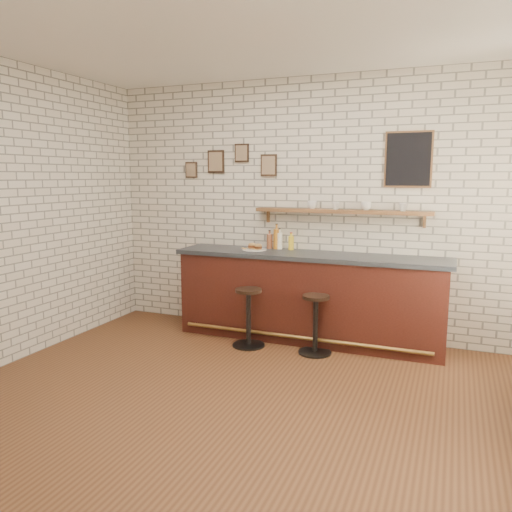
% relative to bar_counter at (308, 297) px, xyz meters
% --- Properties ---
extents(ground, '(5.00, 5.00, 0.00)m').
position_rel_bar_counter_xyz_m(ground, '(-0.10, -1.70, -0.51)').
color(ground, brown).
rests_on(ground, ground).
extents(bar_counter, '(3.10, 0.65, 1.01)m').
position_rel_bar_counter_xyz_m(bar_counter, '(0.00, 0.00, 0.00)').
color(bar_counter, '#3F1710').
rests_on(bar_counter, ground).
extents(sandwich_plate, '(0.28, 0.28, 0.01)m').
position_rel_bar_counter_xyz_m(sandwich_plate, '(-0.68, 0.02, 0.51)').
color(sandwich_plate, white).
rests_on(sandwich_plate, bar_counter).
extents(ciabatta_sandwich, '(0.21, 0.14, 0.07)m').
position_rel_bar_counter_xyz_m(ciabatta_sandwich, '(-0.67, 0.02, 0.55)').
color(ciabatta_sandwich, '#B4884A').
rests_on(ciabatta_sandwich, sandwich_plate).
extents(potato_chips, '(0.27, 0.18, 0.00)m').
position_rel_bar_counter_xyz_m(potato_chips, '(-0.69, 0.01, 0.52)').
color(potato_chips, '#EEB654').
rests_on(potato_chips, sandwich_plate).
extents(bitters_bottle_brown, '(0.07, 0.07, 0.22)m').
position_rel_bar_counter_xyz_m(bitters_bottle_brown, '(-0.55, 0.20, 0.59)').
color(bitters_bottle_brown, brown).
rests_on(bitters_bottle_brown, bar_counter).
extents(bitters_bottle_white, '(0.07, 0.07, 0.25)m').
position_rel_bar_counter_xyz_m(bitters_bottle_white, '(-0.42, 0.20, 0.61)').
color(bitters_bottle_white, white).
rests_on(bitters_bottle_white, bar_counter).
extents(bitters_bottle_amber, '(0.07, 0.07, 0.31)m').
position_rel_bar_counter_xyz_m(bitters_bottle_amber, '(-0.46, 0.20, 0.63)').
color(bitters_bottle_amber, '#B06A1C').
rests_on(bitters_bottle_amber, bar_counter).
extents(condiment_bottle_yellow, '(0.07, 0.07, 0.21)m').
position_rel_bar_counter_xyz_m(condiment_bottle_yellow, '(-0.28, 0.20, 0.59)').
color(condiment_bottle_yellow, yellow).
rests_on(condiment_bottle_yellow, bar_counter).
extents(bar_stool_left, '(0.36, 0.36, 0.65)m').
position_rel_bar_counter_xyz_m(bar_stool_left, '(-0.55, -0.46, -0.16)').
color(bar_stool_left, black).
rests_on(bar_stool_left, ground).
extents(bar_stool_right, '(0.37, 0.37, 0.64)m').
position_rel_bar_counter_xyz_m(bar_stool_right, '(0.20, -0.41, -0.17)').
color(bar_stool_right, black).
rests_on(bar_stool_right, ground).
extents(wall_shelf, '(2.00, 0.18, 0.18)m').
position_rel_bar_counter_xyz_m(wall_shelf, '(0.30, 0.20, 0.97)').
color(wall_shelf, brown).
rests_on(wall_shelf, ground).
extents(shelf_cup_a, '(0.16, 0.16, 0.09)m').
position_rel_bar_counter_xyz_m(shelf_cup_a, '(-0.03, 0.20, 1.04)').
color(shelf_cup_a, white).
rests_on(shelf_cup_a, wall_shelf).
extents(shelf_cup_b, '(0.13, 0.13, 0.08)m').
position_rel_bar_counter_xyz_m(shelf_cup_b, '(0.25, 0.20, 1.04)').
color(shelf_cup_b, white).
rests_on(shelf_cup_b, wall_shelf).
extents(shelf_cup_c, '(0.14, 0.14, 0.09)m').
position_rel_bar_counter_xyz_m(shelf_cup_c, '(0.58, 0.20, 1.04)').
color(shelf_cup_c, white).
rests_on(shelf_cup_c, wall_shelf).
extents(shelf_cup_d, '(0.12, 0.12, 0.09)m').
position_rel_bar_counter_xyz_m(shelf_cup_d, '(0.98, 0.20, 1.04)').
color(shelf_cup_d, white).
rests_on(shelf_cup_d, wall_shelf).
extents(back_wall_decor, '(2.96, 0.02, 0.56)m').
position_rel_bar_counter_xyz_m(back_wall_decor, '(0.13, 0.28, 1.54)').
color(back_wall_decor, black).
rests_on(back_wall_decor, ground).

